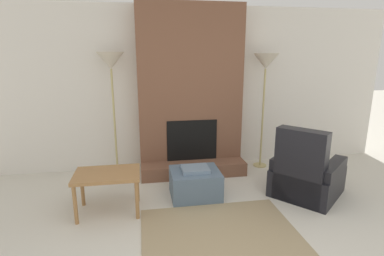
{
  "coord_description": "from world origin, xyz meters",
  "views": [
    {
      "loc": [
        -0.77,
        -1.76,
        1.86
      ],
      "look_at": [
        0.0,
        2.73,
        0.73
      ],
      "focal_mm": 28.0,
      "sensor_mm": 36.0,
      "label": 1
    }
  ],
  "objects": [
    {
      "name": "wall_back",
      "position": [
        0.0,
        3.1,
        1.3
      ],
      "size": [
        6.88,
        0.06,
        2.6
      ],
      "primitive_type": "cube",
      "color": "silver",
      "rests_on": "ground_plane"
    },
    {
      "name": "fireplace",
      "position": [
        0.0,
        2.87,
        1.21
      ],
      "size": [
        1.63,
        0.68,
        2.6
      ],
      "color": "brown",
      "rests_on": "ground_plane"
    },
    {
      "name": "ottoman",
      "position": [
        -0.11,
        1.86,
        0.19
      ],
      "size": [
        0.64,
        0.55,
        0.41
      ],
      "color": "slate",
      "rests_on": "ground_plane"
    },
    {
      "name": "armchair",
      "position": [
        1.35,
        1.64,
        0.27
      ],
      "size": [
        1.16,
        1.15,
        0.97
      ],
      "rotation": [
        0.0,
        0.0,
        2.28
      ],
      "color": "black",
      "rests_on": "ground_plane"
    },
    {
      "name": "side_table",
      "position": [
        -1.2,
        1.64,
        0.44
      ],
      "size": [
        0.76,
        0.51,
        0.5
      ],
      "color": "#9E7042",
      "rests_on": "ground_plane"
    },
    {
      "name": "floor_lamp_left",
      "position": [
        -1.18,
        2.79,
        1.7
      ],
      "size": [
        0.4,
        0.4,
        1.89
      ],
      "color": "tan",
      "rests_on": "ground_plane"
    },
    {
      "name": "floor_lamp_right",
      "position": [
        1.19,
        2.79,
        1.68
      ],
      "size": [
        0.4,
        0.4,
        1.87
      ],
      "color": "tan",
      "rests_on": "ground_plane"
    },
    {
      "name": "area_rug",
      "position": [
        -0.0,
        0.94,
        0.01
      ],
      "size": [
        1.65,
        1.28,
        0.01
      ],
      "primitive_type": "cube",
      "color": "#9E8966",
      "rests_on": "ground_plane"
    }
  ]
}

